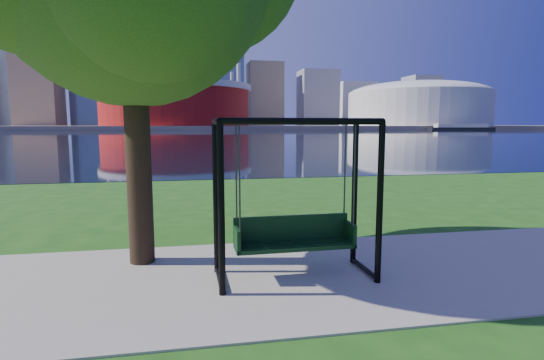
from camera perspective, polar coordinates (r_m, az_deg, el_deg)
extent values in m
plane|color=#1E5114|center=(7.46, 0.07, -11.64)|extent=(900.00, 900.00, 0.00)
cube|color=#9E937F|center=(6.99, 0.85, -12.84)|extent=(120.00, 4.00, 0.03)
cube|color=black|center=(108.97, -9.97, 6.02)|extent=(900.00, 180.00, 0.02)
cube|color=#937F60|center=(312.94, -10.45, 7.02)|extent=(900.00, 228.00, 2.00)
cylinder|color=maroon|center=(242.32, -12.84, 9.73)|extent=(80.00, 80.00, 22.00)
cylinder|color=silver|center=(242.92, -12.91, 11.96)|extent=(83.00, 83.00, 3.00)
cylinder|color=silver|center=(262.51, -5.39, 10.78)|extent=(2.00, 2.00, 32.00)
cylinder|color=silver|center=(264.68, -19.97, 10.34)|extent=(2.00, 2.00, 32.00)
cylinder|color=silver|center=(227.31, -21.53, 10.83)|extent=(2.00, 2.00, 32.00)
cylinder|color=silver|center=(224.78, -4.48, 11.36)|extent=(2.00, 2.00, 32.00)
cylinder|color=beige|center=(277.85, 19.02, 8.98)|extent=(84.00, 84.00, 20.00)
ellipsoid|color=beige|center=(278.31, 19.10, 10.83)|extent=(84.00, 84.00, 15.12)
cube|color=#998466|center=(325.34, -29.12, 14.19)|extent=(26.00, 26.00, 88.00)
cube|color=slate|center=(342.22, -22.87, 14.75)|extent=(30.00, 24.00, 95.00)
cube|color=gray|center=(316.33, -18.08, 13.51)|extent=(24.00, 24.00, 72.00)
cube|color=silver|center=(344.32, -12.35, 13.84)|extent=(32.00, 28.00, 80.00)
cube|color=slate|center=(319.30, -5.98, 12.50)|extent=(22.00, 22.00, 58.00)
cube|color=#998466|center=(337.50, -1.00, 11.41)|extent=(26.00, 26.00, 48.00)
cube|color=gray|center=(336.66, 6.15, 10.87)|extent=(28.00, 24.00, 42.00)
cube|color=silver|center=(373.16, 11.00, 9.97)|extent=(30.00, 26.00, 36.00)
cube|color=gray|center=(376.80, 19.35, 9.97)|extent=(24.00, 24.00, 40.00)
cube|color=#998466|center=(410.33, 23.18, 8.99)|extent=(26.00, 26.00, 32.00)
cylinder|color=black|center=(5.95, -6.84, -4.19)|extent=(0.10, 0.10, 2.49)
cylinder|color=black|center=(6.59, 14.29, -3.24)|extent=(0.10, 0.10, 2.49)
cylinder|color=black|center=(6.91, -7.53, -2.59)|extent=(0.10, 0.10, 2.49)
cylinder|color=black|center=(7.46, 11.03, -1.92)|extent=(0.10, 0.10, 2.49)
cylinder|color=black|center=(6.05, 4.38, 7.89)|extent=(2.38, 0.14, 0.10)
cylinder|color=black|center=(6.99, 2.16, 7.84)|extent=(2.38, 0.14, 0.10)
cylinder|color=black|center=(6.32, -7.40, 7.83)|extent=(0.12, 0.98, 0.10)
cylinder|color=black|center=(6.74, -7.05, -13.04)|extent=(0.10, 0.97, 0.08)
cylinder|color=black|center=(6.92, 12.85, 7.66)|extent=(0.12, 0.98, 0.10)
cylinder|color=black|center=(7.31, 12.30, -11.52)|extent=(0.10, 0.97, 0.08)
cube|color=black|center=(6.79, 3.07, -8.81)|extent=(1.90, 0.52, 0.06)
cube|color=black|center=(6.92, 2.64, -6.44)|extent=(1.89, 0.09, 0.41)
cube|color=black|center=(6.58, -4.71, -7.97)|extent=(0.06, 0.49, 0.37)
cube|color=black|center=(7.03, 10.36, -7.07)|extent=(0.06, 0.49, 0.37)
cylinder|color=#38393E|center=(6.20, -4.38, 0.11)|extent=(0.03, 0.03, 1.57)
cylinder|color=#38393E|center=(6.66, 11.02, 0.50)|extent=(0.03, 0.03, 1.57)
cylinder|color=#38393E|center=(6.59, -4.83, 0.54)|extent=(0.03, 0.03, 1.57)
cylinder|color=#38393E|center=(7.03, 9.77, 0.89)|extent=(0.03, 0.03, 1.57)
cylinder|color=black|center=(7.63, -17.60, 4.91)|extent=(0.43, 0.43, 4.30)
cube|color=black|center=(231.21, 24.01, 6.33)|extent=(31.56, 14.27, 1.22)
cube|color=silver|center=(231.21, 24.03, 6.70)|extent=(25.27, 11.52, 1.83)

